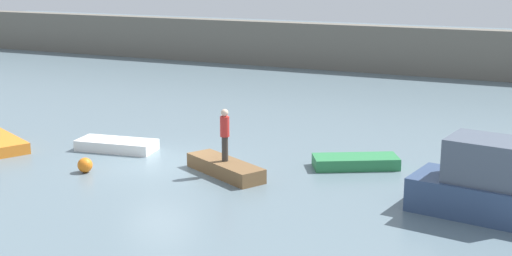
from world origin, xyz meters
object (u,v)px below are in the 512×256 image
at_px(motorboat, 509,191).
at_px(rowboat_green, 356,162).
at_px(mooring_buoy, 85,165).
at_px(rowboat_white, 117,145).
at_px(person_red_shirt, 225,132).
at_px(rowboat_brown, 225,168).

distance_m(motorboat, rowboat_green, 6.30).
xyz_separation_m(motorboat, mooring_buoy, (-13.79, -1.29, -0.58)).
height_order(motorboat, mooring_buoy, motorboat).
relative_size(motorboat, rowboat_green, 2.08).
height_order(rowboat_white, mooring_buoy, mooring_buoy).
bearing_deg(rowboat_white, mooring_buoy, -84.00).
xyz_separation_m(person_red_shirt, mooring_buoy, (-4.55, -1.76, -1.25)).
bearing_deg(rowboat_green, person_red_shirt, -173.19).
xyz_separation_m(rowboat_white, rowboat_brown, (5.27, -1.11, 0.04)).
xyz_separation_m(rowboat_white, rowboat_green, (9.09, 1.58, 0.00)).
bearing_deg(rowboat_green, motorboat, -58.62).
height_order(rowboat_green, person_red_shirt, person_red_shirt).
bearing_deg(rowboat_brown, person_red_shirt, 118.03).
relative_size(motorboat, rowboat_brown, 1.85).
height_order(motorboat, rowboat_white, motorboat).
bearing_deg(rowboat_green, rowboat_brown, -173.19).
bearing_deg(rowboat_white, motorboat, -14.31).
xyz_separation_m(motorboat, person_red_shirt, (-9.24, 0.47, 0.67)).
bearing_deg(person_red_shirt, motorboat, -2.94).
height_order(rowboat_white, rowboat_brown, rowboat_brown).
height_order(rowboat_white, person_red_shirt, person_red_shirt).
bearing_deg(motorboat, rowboat_white, 173.77).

